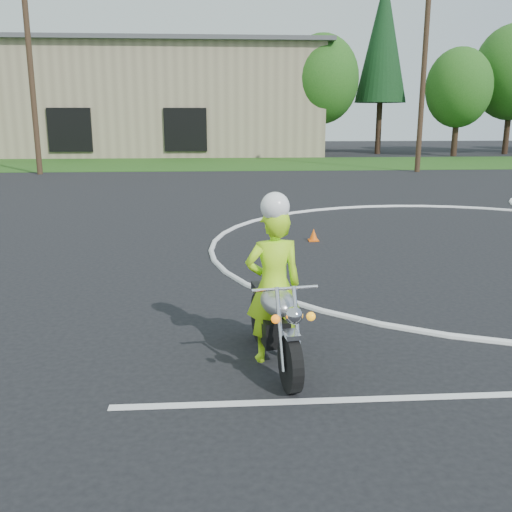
{
  "coord_description": "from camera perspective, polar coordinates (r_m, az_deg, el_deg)",
  "views": [
    {
      "loc": [
        -5.84,
        -9.41,
        2.93
      ],
      "look_at": [
        -5.34,
        -1.99,
        1.1
      ],
      "focal_mm": 40.0,
      "sensor_mm": 36.0,
      "label": 1
    }
  ],
  "objects": [
    {
      "name": "grass_strip",
      "position": [
        37.0,
        5.25,
        9.23
      ],
      "size": [
        120.0,
        10.0,
        0.02
      ],
      "primitive_type": "cube",
      "color": "#1E4714",
      "rests_on": "ground"
    },
    {
      "name": "primary_motorcycle",
      "position": [
        6.85,
        1.92,
        -6.57
      ],
      "size": [
        0.75,
        2.13,
        1.12
      ],
      "rotation": [
        0.0,
        0.0,
        0.14
      ],
      "color": "black",
      "rests_on": "ground"
    },
    {
      "name": "rider_primary_grp",
      "position": [
        6.83,
        1.76,
        -2.55
      ],
      "size": [
        0.75,
        0.55,
        2.09
      ],
      "rotation": [
        0.0,
        0.0,
        0.14
      ],
      "color": "#B6FF1A",
      "rests_on": "ground"
    },
    {
      "name": "warehouse",
      "position": [
        50.89,
        -18.34,
        14.52
      ],
      "size": [
        41.0,
        17.0,
        8.3
      ],
      "color": "tan",
      "rests_on": "ground"
    },
    {
      "name": "treeline",
      "position": [
        48.76,
        22.16,
        17.18
      ],
      "size": [
        38.2,
        8.1,
        14.52
      ],
      "color": "#382619",
      "rests_on": "ground"
    },
    {
      "name": "utility_poles",
      "position": [
        32.37,
        16.43,
        17.29
      ],
      "size": [
        41.6,
        1.12,
        10.0
      ],
      "color": "#473321",
      "rests_on": "ground"
    }
  ]
}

